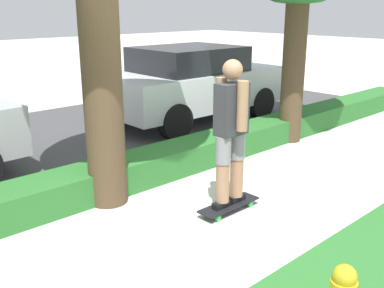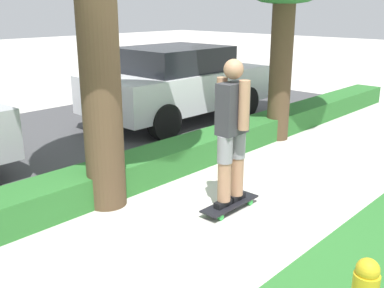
% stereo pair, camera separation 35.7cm
% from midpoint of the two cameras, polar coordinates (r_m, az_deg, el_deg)
% --- Properties ---
extents(ground_plane, '(60.00, 60.00, 0.00)m').
position_cam_midpoint_polar(ground_plane, '(5.09, 2.06, -9.92)').
color(ground_plane, beige).
extents(street_asphalt, '(15.46, 5.00, 0.01)m').
position_cam_midpoint_polar(street_asphalt, '(8.27, -20.41, -0.20)').
color(street_asphalt, '#474749').
rests_on(street_asphalt, ground_plane).
extents(hedge_row, '(15.46, 0.60, 0.39)m').
position_cam_midpoint_polar(hedge_row, '(6.09, -9.35, -3.47)').
color(hedge_row, '#2D702D').
rests_on(hedge_row, ground_plane).
extents(skateboard, '(0.82, 0.24, 0.09)m').
position_cam_midpoint_polar(skateboard, '(5.34, 2.93, -7.67)').
color(skateboard, black).
rests_on(skateboard, ground_plane).
extents(skater_person, '(0.50, 0.43, 1.68)m').
position_cam_midpoint_polar(skater_person, '(5.03, 3.08, 1.83)').
color(skater_person, black).
rests_on(skater_person, skateboard).
extents(parked_car_middle, '(3.89, 1.92, 1.54)m').
position_cam_midpoint_polar(parked_car_middle, '(9.32, -3.00, 7.80)').
color(parked_car_middle, silver).
rests_on(parked_car_middle, ground_plane).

